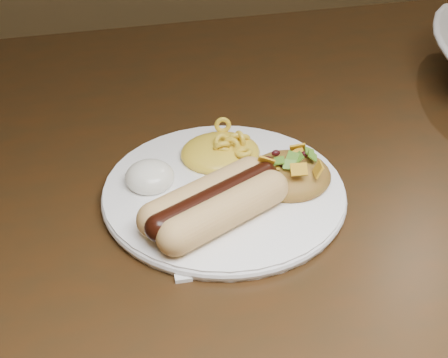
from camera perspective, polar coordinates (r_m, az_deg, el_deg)
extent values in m
cube|color=black|center=(0.68, 8.26, -0.69)|extent=(1.60, 0.90, 0.04)
cylinder|color=white|center=(0.62, 0.00, -1.22)|extent=(0.32, 0.32, 0.01)
cylinder|color=tan|center=(0.56, -0.47, -3.20)|extent=(0.12, 0.08, 0.03)
cylinder|color=tan|center=(0.58, -1.20, -1.29)|extent=(0.12, 0.08, 0.03)
cylinder|color=black|center=(0.57, -0.84, -1.91)|extent=(0.12, 0.08, 0.03)
ellipsoid|color=gold|center=(0.66, -0.34, 3.31)|extent=(0.11, 0.10, 0.03)
ellipsoid|color=white|center=(0.62, -6.85, 0.72)|extent=(0.05, 0.05, 0.03)
ellipsoid|color=#C3441B|center=(0.63, 6.00, 0.65)|extent=(0.08, 0.08, 0.03)
cube|color=silver|center=(0.57, -4.35, -5.83)|extent=(0.03, 0.13, 0.00)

